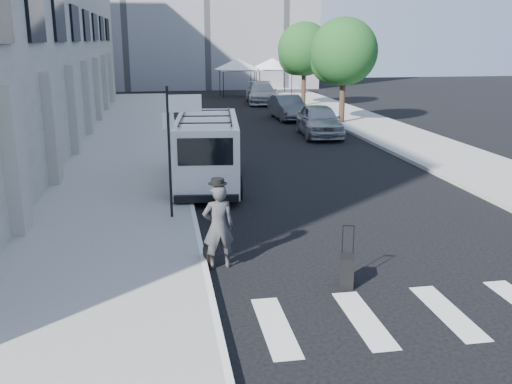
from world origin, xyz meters
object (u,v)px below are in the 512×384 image
object	(u,v)px
briefcase	(208,257)
cargo_van	(207,150)
parked_car_a	(319,120)
parked_car_c	(262,93)
parked_car_b	(288,107)
businessman	(218,227)
suitcase	(347,271)

from	to	relation	value
briefcase	cargo_van	distance (m)	7.29
parked_car_a	parked_car_c	bearing A→B (deg)	95.44
briefcase	parked_car_a	bearing A→B (deg)	57.07
parked_car_a	parked_car_b	xyz separation A→B (m)	(-0.19, 6.45, -0.08)
businessman	briefcase	xyz separation A→B (m)	(-0.22, 0.21, -0.77)
briefcase	parked_car_b	bearing A→B (deg)	63.74
businessman	briefcase	distance (m)	0.82
businessman	briefcase	size ratio (longest dim) A/B	4.26
suitcase	parked_car_c	distance (m)	33.63
businessman	cargo_van	size ratio (longest dim) A/B	0.30
businessman	cargo_van	distance (m)	7.41
suitcase	cargo_van	world-z (taller)	cargo_van
suitcase	parked_car_b	distance (m)	24.67
suitcase	parked_car_a	bearing A→B (deg)	94.17
businessman	parked_car_c	distance (m)	32.68
parked_car_b	parked_car_a	bearing A→B (deg)	-90.95
businessman	parked_car_c	bearing A→B (deg)	-107.58
briefcase	cargo_van	bearing A→B (deg)	75.67
cargo_van	briefcase	bearing A→B (deg)	-89.14
cargo_van	parked_car_c	distance (m)	25.38
businessman	parked_car_b	world-z (taller)	businessman
cargo_van	parked_car_c	bearing A→B (deg)	81.55
briefcase	parked_car_a	world-z (taller)	parked_car_a
businessman	parked_car_a	world-z (taller)	businessman
cargo_van	parked_car_a	xyz separation A→B (m)	(6.47, 9.07, -0.38)
suitcase	parked_car_c	bearing A→B (deg)	100.92
businessman	cargo_van	world-z (taller)	cargo_van
businessman	suitcase	world-z (taller)	businessman
suitcase	parked_car_c	xyz separation A→B (m)	(4.25, 33.36, 0.47)
suitcase	parked_car_b	bearing A→B (deg)	98.22
briefcase	parked_car_b	world-z (taller)	parked_car_b
cargo_van	parked_car_a	bearing A→B (deg)	60.34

